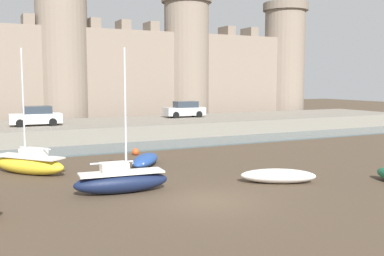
{
  "coord_description": "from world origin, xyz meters",
  "views": [
    {
      "loc": [
        -8.83,
        -16.35,
        5.09
      ],
      "look_at": [
        1.93,
        5.5,
        2.5
      ],
      "focal_mm": 42.0,
      "sensor_mm": 36.0,
      "label": 1
    }
  ],
  "objects": [
    {
      "name": "water_channel",
      "position": [
        0.0,
        15.99,
        0.05
      ],
      "size": [
        80.0,
        4.5,
        0.1
      ],
      "primitive_type": "cube",
      "color": "#47565B",
      "rests_on": "ground"
    },
    {
      "name": "car_quay_west",
      "position": [
        -4.08,
        22.56,
        2.13
      ],
      "size": [
        4.15,
        1.98,
        1.62
      ],
      "color": "silver",
      "rests_on": "quay_road"
    },
    {
      "name": "car_quay_east",
      "position": [
        10.65,
        24.89,
        2.13
      ],
      "size": [
        4.15,
        1.98,
        1.62
      ],
      "color": "#B2B5B7",
      "rests_on": "quay_road"
    },
    {
      "name": "sailboat_midflat_right",
      "position": [
        -2.9,
        2.96,
        0.59
      ],
      "size": [
        4.4,
        1.62,
        6.54
      ],
      "color": "#141E3D",
      "rests_on": "ground"
    },
    {
      "name": "rowboat_midflat_centre",
      "position": [
        4.72,
        1.44,
        0.37
      ],
      "size": [
        3.86,
        2.92,
        0.71
      ],
      "color": "silver",
      "rests_on": "ground"
    },
    {
      "name": "rowboat_foreground_centre",
      "position": [
        0.32,
        8.55,
        0.37
      ],
      "size": [
        3.12,
        3.72,
        0.7
      ],
      "color": "#234793",
      "rests_on": "ground"
    },
    {
      "name": "quay_road",
      "position": [
        0.0,
        23.24,
        0.68
      ],
      "size": [
        69.9,
        10.0,
        1.35
      ],
      "primitive_type": "cube",
      "color": "gray",
      "rests_on": "ground"
    },
    {
      "name": "mooring_buoy_mid_mud",
      "position": [
        1.1,
        12.55,
        0.24
      ],
      "size": [
        0.48,
        0.48,
        0.48
      ],
      "primitive_type": "sphere",
      "color": "#E04C1E",
      "rests_on": "ground"
    },
    {
      "name": "ground_plane",
      "position": [
        0.0,
        0.0,
        0.0
      ],
      "size": [
        160.0,
        160.0,
        0.0
      ],
      "primitive_type": "plane",
      "color": "#4C3D2D"
    },
    {
      "name": "castle",
      "position": [
        -0.0,
        32.43,
        6.67
      ],
      "size": [
        63.81,
        5.91,
        18.19
      ],
      "color": "gray",
      "rests_on": "ground"
    },
    {
      "name": "sailboat_near_channel_right",
      "position": [
        -6.15,
        9.18,
        0.6
      ],
      "size": [
        4.01,
        4.43,
        6.81
      ],
      "color": "yellow",
      "rests_on": "ground"
    }
  ]
}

